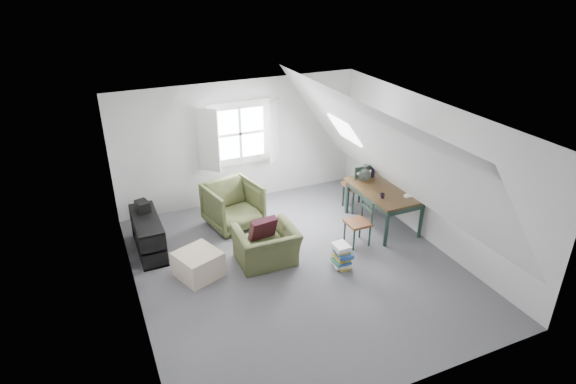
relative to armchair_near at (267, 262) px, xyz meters
name	(u,v)px	position (x,y,z in m)	size (l,w,h in m)	color
floor	(297,267)	(0.41, -0.33, 0.00)	(5.50, 5.50, 0.00)	#545359
ceiling	(298,120)	(0.41, -0.33, 2.50)	(5.50, 5.50, 0.00)	white
wall_back	(240,143)	(0.41, 2.42, 1.25)	(5.00, 5.00, 0.00)	silver
wall_front	(407,305)	(0.41, -3.08, 1.25)	(5.00, 5.00, 0.00)	silver
wall_left	(129,233)	(-2.09, -0.33, 1.25)	(5.50, 5.50, 0.00)	silver
wall_right	(429,172)	(2.91, -0.33, 1.25)	(5.50, 5.50, 0.00)	silver
slope_left	(195,185)	(-1.14, -0.33, 1.78)	(5.50, 5.50, 0.00)	white
slope_right	(385,152)	(1.96, -0.33, 1.78)	(5.50, 5.50, 0.00)	white
dormer_window	(241,134)	(0.41, 2.35, 1.45)	(1.71, 0.35, 1.30)	white
skylight	(345,130)	(1.96, 0.97, 1.75)	(0.55, 0.75, 0.04)	white
armchair_near	(267,262)	(0.00, 0.00, 0.00)	(0.97, 0.85, 0.63)	#454C29
armchair_far	(234,225)	(-0.11, 1.40, 0.00)	(0.91, 0.93, 0.85)	#454C29
throw_pillow	(263,230)	(0.00, 0.15, 0.55)	(0.44, 0.13, 0.44)	#3A0F1C
ottoman	(198,264)	(-1.12, 0.10, 0.21)	(0.62, 0.62, 0.42)	#C3AE96
dining_table	(384,194)	(2.47, 0.30, 0.65)	(0.90, 1.50, 0.75)	#342311
demijohn	(365,174)	(2.32, 0.75, 0.88)	(0.23, 0.23, 0.33)	silver
vase_twigs	(373,171)	(2.57, 0.85, 0.87)	(0.07, 0.08, 0.56)	black
cup	(382,198)	(2.22, 0.00, 0.75)	(0.09, 0.09, 0.08)	black
paper_box	(408,196)	(2.67, -0.15, 0.77)	(0.13, 0.09, 0.04)	white
dining_chair_far	(358,185)	(2.37, 1.04, 0.52)	(0.47, 0.47, 1.00)	brown
dining_chair_near	(359,222)	(1.71, -0.10, 0.44)	(0.39, 0.39, 0.84)	brown
media_shelf	(149,237)	(-1.72, 1.12, 0.29)	(0.42, 1.25, 0.64)	black
electronics_box	(143,207)	(-1.72, 1.42, 0.73)	(0.19, 0.26, 0.21)	black
magazine_stack	(342,256)	(1.08, -0.62, 0.21)	(0.31, 0.37, 0.41)	#B29933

